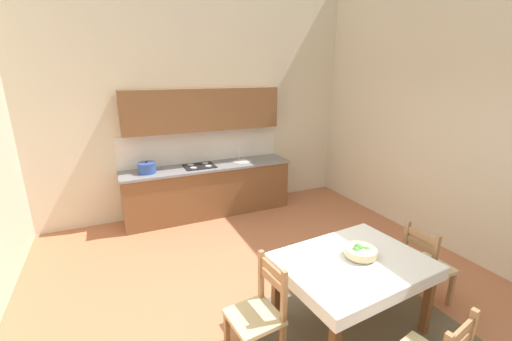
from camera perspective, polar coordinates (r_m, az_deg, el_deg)
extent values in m
cube|color=#B7704C|center=(4.00, 3.75, -22.12)|extent=(6.11, 6.40, 0.10)
cube|color=beige|center=(5.89, -9.84, 13.05)|extent=(6.11, 0.12, 4.19)
cube|color=beige|center=(5.12, 33.86, 9.96)|extent=(0.12, 6.40, 4.19)
cube|color=brown|center=(3.72, 16.71, -25.32)|extent=(2.10, 1.60, 0.01)
cube|color=brown|center=(5.88, -8.25, -3.53)|extent=(2.88, 0.60, 0.86)
cube|color=gray|center=(5.73, -8.41, 0.66)|extent=(2.91, 0.63, 0.04)
cube|color=silver|center=(5.94, -9.35, 4.14)|extent=(2.88, 0.01, 0.55)
cube|color=brown|center=(5.68, -9.23, 10.47)|extent=(2.65, 0.34, 0.70)
cube|color=black|center=(5.79, -7.32, -7.96)|extent=(2.84, 0.02, 0.09)
cylinder|color=silver|center=(5.94, -2.43, 1.55)|extent=(0.34, 0.34, 0.02)
cylinder|color=silver|center=(6.03, -2.95, 2.92)|extent=(0.02, 0.02, 0.22)
cube|color=black|center=(5.70, -9.83, 0.77)|extent=(0.52, 0.42, 0.01)
cylinder|color=silver|center=(5.57, -10.87, 0.47)|extent=(0.11, 0.11, 0.01)
cylinder|color=silver|center=(5.63, -8.30, 0.78)|extent=(0.11, 0.11, 0.01)
cylinder|color=silver|center=(5.76, -11.35, 0.98)|extent=(0.11, 0.11, 0.01)
cylinder|color=silver|center=(5.82, -8.86, 1.28)|extent=(0.11, 0.11, 0.01)
cylinder|color=#2D4C9E|center=(5.52, -18.50, 0.35)|extent=(0.28, 0.28, 0.15)
cylinder|color=#2D4C9E|center=(5.50, -18.58, 1.20)|extent=(0.29, 0.29, 0.02)
sphere|color=black|center=(5.49, -18.61, 1.45)|extent=(0.04, 0.04, 0.04)
cube|color=brown|center=(3.34, 16.65, -14.94)|extent=(1.38, 1.07, 0.02)
cube|color=brown|center=(3.74, 27.85, -19.44)|extent=(0.08, 0.08, 0.73)
cube|color=brown|center=(3.50, 3.53, -19.96)|extent=(0.08, 0.08, 0.73)
cube|color=brown|center=(4.16, 17.87, -14.33)|extent=(0.08, 0.08, 0.73)
cube|color=white|center=(3.34, 16.67, -14.75)|extent=(1.44, 1.14, 0.00)
cube|color=white|center=(3.10, 23.71, -19.58)|extent=(1.36, 0.12, 0.12)
cube|color=white|center=(3.69, 10.80, -12.18)|extent=(1.36, 0.12, 0.12)
cube|color=white|center=(2.99, 6.74, -19.66)|extent=(0.09, 1.03, 0.12)
cube|color=white|center=(3.84, 23.95, -12.24)|extent=(0.09, 1.03, 0.12)
cube|color=#A3754C|center=(2.71, 32.18, -22.80)|extent=(0.32, 0.09, 0.07)
cube|color=#D1BC89|center=(3.09, -0.33, -24.22)|extent=(0.46, 0.46, 0.04)
cube|color=#A3754C|center=(3.30, -5.10, -26.36)|extent=(0.05, 0.05, 0.41)
cube|color=#A3754C|center=(3.03, 4.79, -24.43)|extent=(0.05, 0.05, 0.93)
cube|color=#A3754C|center=(3.26, 0.88, -20.90)|extent=(0.05, 0.05, 0.93)
cube|color=#A3754C|center=(2.92, 2.85, -16.86)|extent=(0.06, 0.32, 0.07)
cube|color=#A3754C|center=(2.98, 2.82, -18.55)|extent=(0.06, 0.32, 0.07)
cube|color=#D1BC89|center=(4.15, 27.83, -14.61)|extent=(0.42, 0.42, 0.04)
cube|color=#A3754C|center=(4.48, 27.07, -15.45)|extent=(0.04, 0.04, 0.41)
cube|color=#A3754C|center=(4.31, 30.90, -17.39)|extent=(0.04, 0.04, 0.41)
cube|color=#A3754C|center=(4.10, 24.28, -13.93)|extent=(0.04, 0.04, 0.93)
cube|color=#A3754C|center=(3.92, 28.31, -16.05)|extent=(0.04, 0.04, 0.93)
cube|color=#A3754C|center=(3.83, 26.98, -10.11)|extent=(0.02, 0.32, 0.07)
cube|color=#A3754C|center=(3.88, 26.77, -11.51)|extent=(0.02, 0.32, 0.07)
cylinder|color=beige|center=(3.39, 17.73, -14.03)|extent=(0.17, 0.17, 0.02)
cylinder|color=beige|center=(3.37, 17.80, -13.34)|extent=(0.30, 0.30, 0.07)
sphere|color=#4C8E3D|center=(3.34, 17.04, -13.35)|extent=(0.09, 0.09, 0.09)
sphere|color=#4C8E3D|center=(3.39, 18.75, -13.13)|extent=(0.08, 0.08, 0.08)
sphere|color=#4C8E3D|center=(3.38, 17.48, -12.91)|extent=(0.10, 0.10, 0.10)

